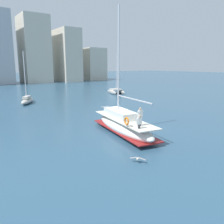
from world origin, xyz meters
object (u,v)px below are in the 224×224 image
(moored_sloop_far, at_px, (27,100))
(moored_cutter_left, at_px, (116,91))
(main_sailboat, at_px, (123,124))
(seagull, at_px, (138,159))

(moored_sloop_far, relative_size, moored_cutter_left, 0.95)
(main_sailboat, bearing_deg, moored_cutter_left, 55.56)
(main_sailboat, height_order, moored_cutter_left, main_sailboat)
(moored_sloop_far, bearing_deg, moored_cutter_left, 7.21)
(moored_cutter_left, height_order, seagull, moored_cutter_left)
(moored_sloop_far, xyz_separation_m, moored_cutter_left, (20.89, 2.64, 0.05))
(main_sailboat, bearing_deg, seagull, -119.45)
(moored_sloop_far, height_order, moored_cutter_left, moored_cutter_left)
(main_sailboat, bearing_deg, moored_sloop_far, 96.85)
(moored_sloop_far, relative_size, seagull, 9.27)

